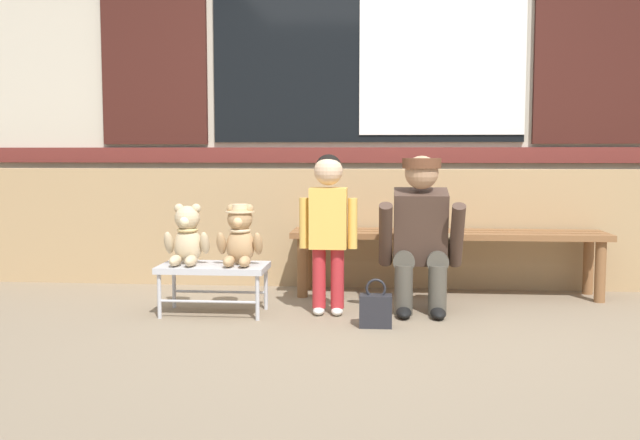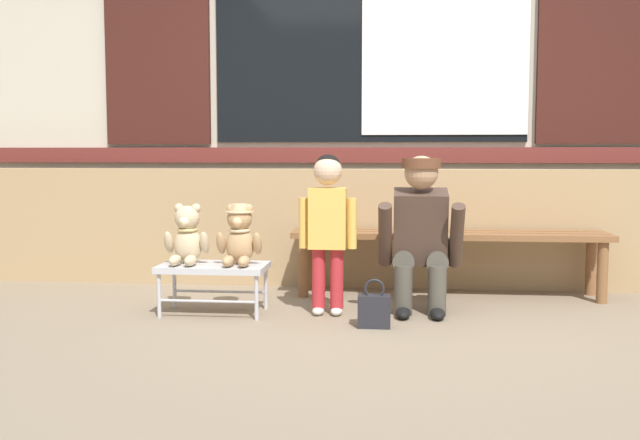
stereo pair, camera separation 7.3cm
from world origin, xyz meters
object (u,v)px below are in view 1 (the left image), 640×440
Objects in this scene: child_standing at (328,216)px; small_display_bench at (214,270)px; wooden_bench_long at (447,241)px; adult_crouching at (422,234)px; teddy_bear_with_hat at (240,236)px; handbag_on_ground at (376,310)px; teddy_bear_plain at (187,237)px.

small_display_bench is at bearing -176.10° from child_standing.
wooden_bench_long is 0.59m from adult_crouching.
teddy_bear_with_hat is at bearing -171.79° from adult_crouching.
handbag_on_ground is at bearing -14.20° from small_display_bench.
teddy_bear_with_hat reaches higher than handbag_on_ground.
teddy_bear_with_hat reaches higher than small_display_bench.
teddy_bear_plain is (-1.60, -0.70, 0.09)m from wooden_bench_long.
wooden_bench_long is 3.28× the size of small_display_bench.
child_standing reaches higher than teddy_bear_with_hat.
handbag_on_ground is at bearing -12.33° from teddy_bear_plain.
wooden_bench_long is 5.78× the size of teddy_bear_with_hat.
teddy_bear_with_hat is 0.38× the size of child_standing.
teddy_bear_plain reaches higher than small_display_bench.
teddy_bear_plain and teddy_bear_with_hat have the same top height.
wooden_bench_long is at bearing 25.87° from small_display_bench.
teddy_bear_plain is at bearing -173.62° from adult_crouching.
small_display_bench is 0.26m from teddy_bear_with_hat.
wooden_bench_long is at bearing 69.95° from adult_crouching.
wooden_bench_long is 7.72× the size of handbag_on_ground.
child_standing is at bearing 3.07° from teddy_bear_plain.
teddy_bear_plain is at bearing -176.93° from child_standing.
small_display_bench is 0.67× the size of child_standing.
handbag_on_ground is at bearing -45.49° from child_standing.
small_display_bench is 2.35× the size of handbag_on_ground.
teddy_bear_plain is 0.38× the size of child_standing.
child_standing reaches higher than small_display_bench.
teddy_bear_plain reaches higher than wooden_bench_long.
wooden_bench_long is 1.09m from handbag_on_ground.
teddy_bear_with_hat is 1.10m from adult_crouching.
small_display_bench is at bearing -154.13° from wooden_bench_long.
teddy_bear_plain is 1.34× the size of handbag_on_ground.
adult_crouching is (0.56, 0.11, -0.11)m from child_standing.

